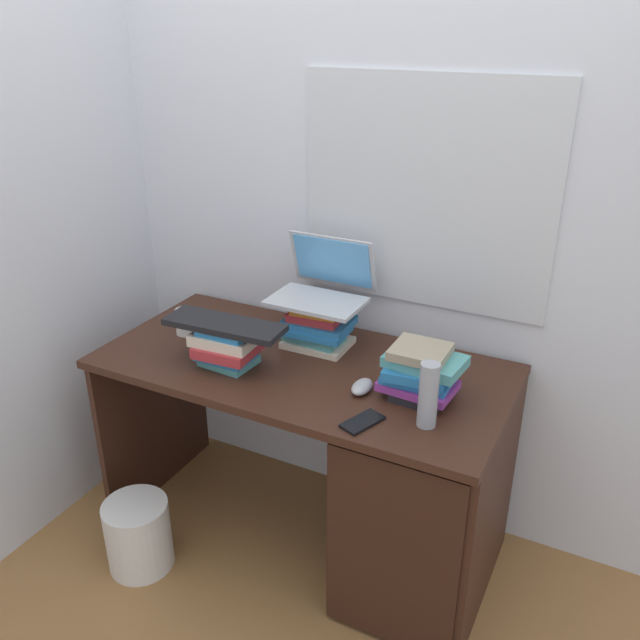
% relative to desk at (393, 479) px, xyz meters
% --- Properties ---
extents(ground_plane, '(6.00, 6.00, 0.00)m').
position_rel_desk_xyz_m(ground_plane, '(-0.37, 0.03, -0.42)').
color(ground_plane, olive).
extents(wall_back, '(6.00, 0.06, 2.60)m').
position_rel_desk_xyz_m(wall_back, '(-0.37, 0.42, 0.88)').
color(wall_back, silver).
rests_on(wall_back, ground).
extents(wall_left, '(0.05, 6.00, 2.60)m').
position_rel_desk_xyz_m(wall_left, '(-1.35, 0.03, 0.88)').
color(wall_left, silver).
rests_on(wall_left, ground).
extents(desk, '(1.44, 0.70, 0.77)m').
position_rel_desk_xyz_m(desk, '(0.00, 0.00, 0.00)').
color(desk, '#381E14').
rests_on(desk, ground).
extents(book_stack_tall, '(0.25, 0.20, 0.17)m').
position_rel_desk_xyz_m(book_stack_tall, '(-0.38, 0.17, 0.43)').
color(book_stack_tall, beige).
rests_on(book_stack_tall, desk).
extents(book_stack_keyboard_riser, '(0.22, 0.20, 0.14)m').
position_rel_desk_xyz_m(book_stack_keyboard_riser, '(-0.60, -0.10, 0.42)').
color(book_stack_keyboard_riser, teal).
rests_on(book_stack_keyboard_riser, desk).
extents(book_stack_side, '(0.26, 0.19, 0.17)m').
position_rel_desk_xyz_m(book_stack_side, '(0.07, 0.00, 0.44)').
color(book_stack_side, black).
rests_on(book_stack_side, desk).
extents(laptop, '(0.33, 0.28, 0.22)m').
position_rel_desk_xyz_m(laptop, '(-0.39, 0.23, 0.58)').
color(laptop, '#B7BABF').
rests_on(laptop, book_stack_tall).
extents(keyboard, '(0.43, 0.16, 0.02)m').
position_rel_desk_xyz_m(keyboard, '(-0.60, -0.10, 0.51)').
color(keyboard, black).
rests_on(keyboard, book_stack_keyboard_riser).
extents(computer_mouse, '(0.06, 0.10, 0.04)m').
position_rel_desk_xyz_m(computer_mouse, '(-0.10, -0.06, 0.37)').
color(computer_mouse, '#A5A8AD').
rests_on(computer_mouse, desk).
extents(mug, '(0.12, 0.08, 0.10)m').
position_rel_desk_xyz_m(mug, '(-0.88, 0.04, 0.40)').
color(mug, white).
rests_on(mug, desk).
extents(water_bottle, '(0.06, 0.06, 0.21)m').
position_rel_desk_xyz_m(water_bottle, '(0.14, -0.14, 0.46)').
color(water_bottle, '#999EA5').
rests_on(water_bottle, desk).
extents(cell_phone, '(0.11, 0.15, 0.01)m').
position_rel_desk_xyz_m(cell_phone, '(-0.03, -0.22, 0.36)').
color(cell_phone, black).
rests_on(cell_phone, desk).
extents(wastebasket, '(0.24, 0.24, 0.28)m').
position_rel_desk_xyz_m(wastebasket, '(-0.84, -0.39, -0.28)').
color(wastebasket, silver).
rests_on(wastebasket, ground).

